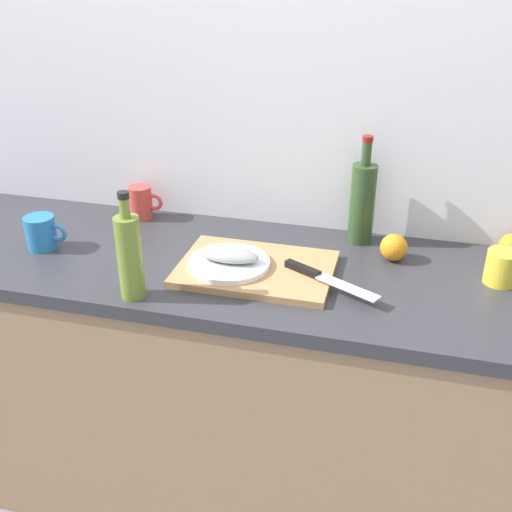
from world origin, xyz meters
name	(u,v)px	position (x,y,z in m)	size (l,w,h in m)	color
ground_plane	(232,486)	(0.00, 0.00, 0.00)	(12.00, 12.00, 0.00)	slate
back_wall	(255,112)	(0.00, 0.33, 1.25)	(3.20, 0.05, 2.50)	white
kitchen_counter	(229,386)	(0.00, 0.00, 0.45)	(2.00, 0.60, 0.90)	#9E7A56
cutting_board	(256,269)	(0.10, -0.04, 0.91)	(0.42, 0.29, 0.02)	tan
white_plate	(229,263)	(0.03, -0.06, 0.93)	(0.23, 0.23, 0.01)	white
fish_fillet	(229,255)	(0.03, -0.06, 0.95)	(0.17, 0.07, 0.04)	#999E99
chef_knife	(318,275)	(0.28, -0.06, 0.93)	(0.27, 0.16, 0.02)	silver
olive_oil_bottle	(130,255)	(-0.18, -0.24, 1.02)	(0.06, 0.06, 0.29)	olive
wine_bottle	(362,201)	(0.35, 0.23, 1.03)	(0.07, 0.07, 0.33)	#2D4723
coffee_mug_0	(42,232)	(-0.55, -0.05, 0.95)	(0.13, 0.09, 0.10)	#2672B2
coffee_mug_1	(141,202)	(-0.36, 0.23, 0.95)	(0.12, 0.08, 0.11)	#CC3F38
coffee_mug_2	(503,267)	(0.74, 0.07, 0.95)	(0.13, 0.09, 0.09)	yellow
orange_0	(394,247)	(0.46, 0.13, 0.94)	(0.08, 0.08, 0.08)	orange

